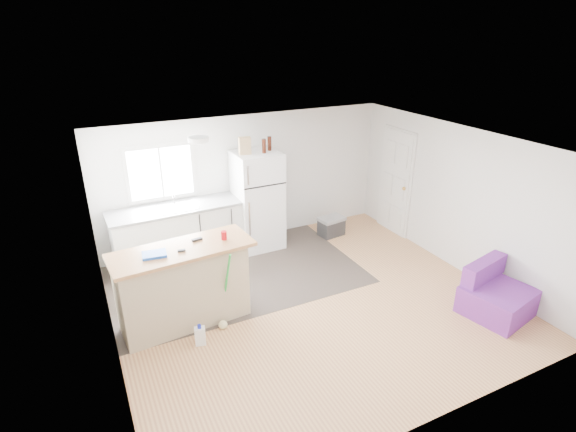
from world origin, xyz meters
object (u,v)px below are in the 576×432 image
object	(u,v)px
blue_tray	(154,254)
peninsula	(183,286)
kitchen_cabinets	(180,234)
red_cup	(224,235)
cooler	(331,226)
mop	(224,312)
bottle_right	(269,143)
purple_seat	(495,296)
bottle_left	(264,146)
refrigerator	(258,200)
cleaner_jug	(200,336)
cardboard_box	(245,146)

from	to	relation	value
blue_tray	peninsula	bearing A→B (deg)	9.22
kitchen_cabinets	red_cup	size ratio (longest dim) A/B	19.37
cooler	mop	distance (m)	3.41
mop	bottle_right	world-z (taller)	bottle_right
red_cup	cooler	bearing A→B (deg)	29.63
kitchen_cabinets	blue_tray	xyz separation A→B (m)	(-0.72, -1.85, 0.65)
purple_seat	bottle_right	xyz separation A→B (m)	(-1.96, 3.50, 1.67)
peninsula	bottle_left	world-z (taller)	bottle_left
mop	bottle_right	distance (m)	3.17
refrigerator	bottle_right	world-z (taller)	bottle_right
peninsula	cleaner_jug	size ratio (longest dim) A/B	6.36
peninsula	bottle_right	world-z (taller)	bottle_right
red_cup	bottle_right	bearing A→B (deg)	49.97
peninsula	bottle_left	distance (m)	2.88
kitchen_cabinets	mop	bearing A→B (deg)	-90.65
cooler	bottle_left	bearing A→B (deg)	167.22
kitchen_cabinets	purple_seat	distance (m)	5.10
purple_seat	peninsula	bearing A→B (deg)	144.75
refrigerator	blue_tray	distance (m)	2.84
cooler	cardboard_box	distance (m)	2.45
bottle_left	bottle_right	bearing A→B (deg)	37.76
kitchen_cabinets	mop	xyz separation A→B (m)	(0.06, -2.13, -0.29)
kitchen_cabinets	cooler	distance (m)	2.94
cleaner_jug	blue_tray	bearing A→B (deg)	139.12
refrigerator	bottle_right	distance (m)	1.06
purple_seat	mop	xyz separation A→B (m)	(-3.61, 1.40, -0.03)
bottle_left	cooler	bearing A→B (deg)	-4.67
peninsula	red_cup	size ratio (longest dim) A/B	16.02
mop	refrigerator	bearing A→B (deg)	36.25
bottle_right	peninsula	bearing A→B (deg)	-139.87
red_cup	cardboard_box	xyz separation A→B (m)	(0.99, 1.71, 0.75)
cleaner_jug	cardboard_box	bearing A→B (deg)	68.67
cooler	bottle_right	distance (m)	2.13
refrigerator	cleaner_jug	world-z (taller)	refrigerator
bottle_left	kitchen_cabinets	bearing A→B (deg)	174.33
purple_seat	cardboard_box	xyz separation A→B (m)	(-2.45, 3.45, 1.70)
cardboard_box	blue_tray	bearing A→B (deg)	-137.71
kitchen_cabinets	cleaner_jug	bearing A→B (deg)	-100.63
purple_seat	bottle_left	size ratio (longest dim) A/B	4.08
refrigerator	blue_tray	world-z (taller)	refrigerator
cardboard_box	bottle_right	distance (m)	0.49
cleaner_jug	purple_seat	bearing A→B (deg)	-2.86
bottle_left	blue_tray	bearing A→B (deg)	-143.20
cleaner_jug	mop	world-z (taller)	mop
cooler	bottle_right	world-z (taller)	bottle_right
peninsula	red_cup	bearing A→B (deg)	-4.06
cleaner_jug	blue_tray	world-z (taller)	blue_tray
red_cup	bottle_right	xyz separation A→B (m)	(1.48, 1.76, 0.72)
mop	cardboard_box	xyz separation A→B (m)	(1.17, 2.05, 1.72)
peninsula	red_cup	distance (m)	0.88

